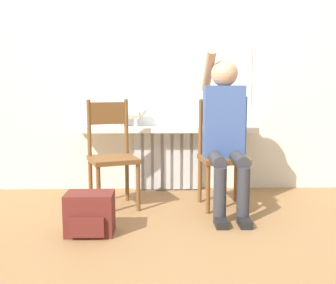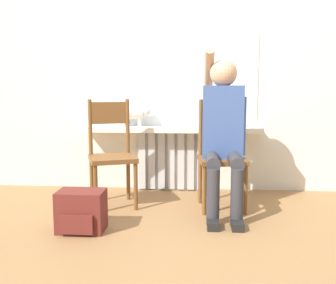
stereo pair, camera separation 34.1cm
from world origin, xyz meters
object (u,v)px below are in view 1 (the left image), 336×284
(chair_left, at_px, (112,153))
(chair_right, at_px, (222,153))
(person, at_px, (225,127))
(cat, at_px, (130,113))
(backpack, at_px, (90,214))

(chair_left, xyz_separation_m, chair_right, (0.97, 0.00, 0.00))
(person, height_order, cat, person)
(chair_left, xyz_separation_m, cat, (0.13, 0.51, 0.32))
(person, relative_size, cat, 3.26)
(person, bearing_deg, chair_left, 173.72)
(person, height_order, backpack, person)
(chair_left, relative_size, person, 0.68)
(chair_right, height_order, backpack, chair_right)
(chair_right, xyz_separation_m, person, (0.01, -0.11, 0.24))
(chair_left, bearing_deg, backpack, -117.93)
(cat, bearing_deg, backpack, -100.14)
(person, xyz_separation_m, backpack, (-1.06, -0.56, -0.57))
(chair_right, distance_m, cat, 1.03)
(chair_right, distance_m, person, 0.27)
(cat, bearing_deg, chair_left, -103.94)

